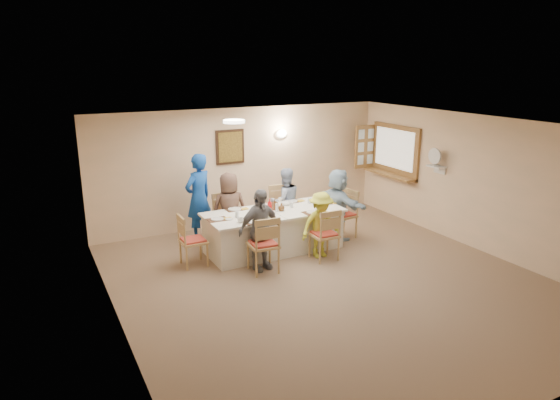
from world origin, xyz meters
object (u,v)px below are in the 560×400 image
chair_left_end (193,240)px  diner_back_left (230,209)px  diner_right_end (338,204)px  diner_front_right (321,225)px  diner_front_left (260,230)px  chair_back_left (228,218)px  chair_back_right (282,210)px  chair_right_end (343,214)px  caregiver (199,198)px  serving_hatch (395,151)px  chair_front_right (324,234)px  diner_back_right (285,202)px  chair_front_left (263,243)px  dining_table (274,231)px  desk_fan (436,159)px  condiment_ketchup (270,205)px

chair_left_end → diner_back_left: size_ratio=0.65×
diner_right_end → diner_back_left: bearing=67.4°
diner_front_right → diner_right_end: diner_right_end is taller
diner_front_left → diner_right_end: (2.02, 0.68, 0.00)m
chair_back_left → diner_front_left: size_ratio=0.69×
chair_back_right → chair_right_end: size_ratio=1.02×
chair_right_end → caregiver: bearing=-119.1°
serving_hatch → chair_front_right: (-2.79, -1.50, -1.02)m
chair_back_left → chair_back_right: size_ratio=0.99×
chair_right_end → diner_back_right: (-0.95, 0.68, 0.21)m
serving_hatch → chair_back_left: bearing=178.6°
diner_back_left → diner_back_right: size_ratio=1.02×
chair_left_end → caregiver: (0.50, 1.15, 0.41)m
chair_back_left → chair_left_end: (-0.95, -0.80, -0.02)m
chair_front_left → diner_front_left: 0.24m
chair_back_left → chair_right_end: chair_back_left is taller
dining_table → diner_front_right: 0.93m
diner_front_left → dining_table: bearing=39.2°
desk_fan → chair_back_left: bearing=159.6°
desk_fan → diner_back_right: size_ratio=0.22×
diner_front_left → chair_front_left: bearing=-99.3°
chair_front_right → caregiver: 2.58m
dining_table → diner_front_left: 0.96m
chair_left_end → diner_front_right: diner_front_right is taller
diner_back_right → dining_table: bearing=52.7°
condiment_ketchup → chair_front_right: bearing=-49.0°
chair_back_right → chair_front_left: bearing=-120.5°
chair_right_end → diner_right_end: size_ratio=0.68×
diner_back_right → desk_fan: bearing=157.9°
dining_table → diner_back_right: bearing=48.6°
dining_table → diner_front_left: bearing=-131.4°
diner_front_right → caregiver: 2.48m
caregiver → chair_left_end: bearing=41.1°
dining_table → diner_front_right: diner_front_right is taller
chair_right_end → chair_left_end: bearing=-95.3°
diner_back_left → condiment_ketchup: 0.88m
chair_front_right → diner_back_left: 1.92m
chair_right_end → condiment_ketchup: size_ratio=3.88×
chair_back_right → diner_back_left: diner_back_left is taller
desk_fan → diner_front_left: size_ratio=0.21×
caregiver → chair_back_left: bearing=116.8°
chair_front_left → condiment_ketchup: 1.02m
diner_back_left → diner_front_right: (1.20, -1.36, -0.10)m
serving_hatch → diner_back_left: size_ratio=1.06×
diner_front_left → diner_front_right: diner_front_left is taller
chair_left_end → chair_front_right: bearing=-110.8°
desk_fan → chair_right_end: desk_fan is taller
diner_front_left → condiment_ketchup: (0.51, 0.67, 0.18)m
chair_back_left → chair_right_end: 2.29m
chair_back_left → condiment_ketchup: condiment_ketchup is taller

